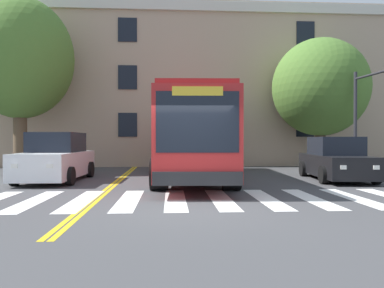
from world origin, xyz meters
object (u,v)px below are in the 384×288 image
car_white_near_lane (57,159)px  traffic_light_near_corner (371,102)px  city_bus (193,136)px  car_black_far_lane (336,160)px  street_tree_curbside_large (320,88)px  street_tree_curbside_small (20,58)px

car_white_near_lane → traffic_light_near_corner: traffic_light_near_corner is taller
city_bus → car_black_far_lane: city_bus is taller
street_tree_curbside_large → city_bus: bearing=-146.5°
city_bus → traffic_light_near_corner: 8.25m
street_tree_curbside_small → car_black_far_lane: bearing=-19.2°
traffic_light_near_corner → street_tree_curbside_small: (-16.61, 3.28, 2.45)m
city_bus → car_white_near_lane: (-5.39, -0.47, -0.91)m
street_tree_curbside_large → street_tree_curbside_small: bearing=-177.4°
street_tree_curbside_large → car_white_near_lane: bearing=-157.3°
traffic_light_near_corner → street_tree_curbside_large: (-0.66, 4.01, 1.22)m
city_bus → traffic_light_near_corner: bearing=6.3°
car_black_far_lane → city_bus: bearing=172.1°
car_black_far_lane → street_tree_curbside_large: bearing=73.1°
city_bus → traffic_light_near_corner: size_ratio=2.36×
car_white_near_lane → street_tree_curbside_small: 7.43m
car_white_near_lane → street_tree_curbside_large: bearing=22.7°
car_black_far_lane → street_tree_curbside_large: street_tree_curbside_large is taller
city_bus → street_tree_curbside_large: size_ratio=1.52×
car_white_near_lane → traffic_light_near_corner: bearing=5.7°
car_white_near_lane → car_black_far_lane: 11.07m
city_bus → car_black_far_lane: size_ratio=2.38×
car_white_near_lane → street_tree_curbside_large: street_tree_curbside_large is taller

